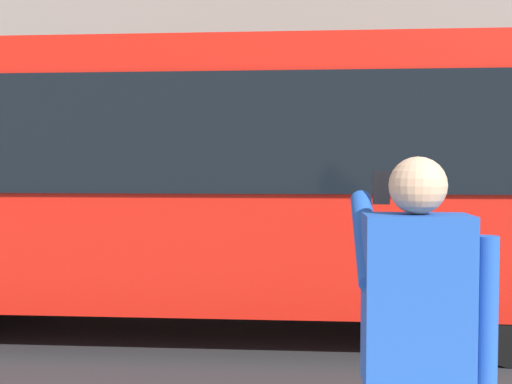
# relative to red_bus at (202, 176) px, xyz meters

# --- Properties ---
(ground_plane) EXTENTS (60.00, 60.00, 0.00)m
(ground_plane) POSITION_rel_red_bus_xyz_m (-1.15, -0.23, -1.68)
(ground_plane) COLOR #2B2B2D
(red_bus) EXTENTS (9.05, 2.54, 3.08)m
(red_bus) POSITION_rel_red_bus_xyz_m (0.00, 0.00, 0.00)
(red_bus) COLOR red
(red_bus) RESTS_ON ground_plane
(pedestrian_photographer) EXTENTS (0.53, 0.52, 1.70)m
(pedestrian_photographer) POSITION_rel_red_bus_xyz_m (-1.56, 4.45, -0.54)
(pedestrian_photographer) COLOR #4C4238
(pedestrian_photographer) RESTS_ON sidewalk_curb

